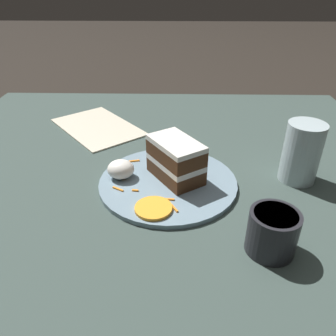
# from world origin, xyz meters

# --- Properties ---
(ground_plane) EXTENTS (6.00, 6.00, 0.00)m
(ground_plane) POSITION_xyz_m (0.00, 0.00, 0.00)
(ground_plane) COLOR black
(ground_plane) RESTS_ON ground
(dining_table) EXTENTS (1.21, 1.14, 0.03)m
(dining_table) POSITION_xyz_m (0.00, 0.00, 0.02)
(dining_table) COLOR #384742
(dining_table) RESTS_ON ground
(plate) EXTENTS (0.29, 0.29, 0.01)m
(plate) POSITION_xyz_m (0.02, -0.04, 0.04)
(plate) COLOR gray
(plate) RESTS_ON dining_table
(cake_slice) EXTENTS (0.13, 0.14, 0.09)m
(cake_slice) POSITION_xyz_m (0.03, -0.03, 0.09)
(cake_slice) COLOR #4C2D19
(cake_slice) RESTS_ON plate
(cream_dollop) EXTENTS (0.06, 0.05, 0.04)m
(cream_dollop) POSITION_xyz_m (-0.08, -0.03, 0.06)
(cream_dollop) COLOR white
(cream_dollop) RESTS_ON plate
(orange_garnish) EXTENTS (0.07, 0.07, 0.01)m
(orange_garnish) POSITION_xyz_m (-0.01, -0.14, 0.05)
(orange_garnish) COLOR orange
(orange_garnish) RESTS_ON plate
(carrot_shreds_scatter) EXTENTS (0.14, 0.21, 0.00)m
(carrot_shreds_scatter) POSITION_xyz_m (-0.03, -0.05, 0.04)
(carrot_shreds_scatter) COLOR orange
(carrot_shreds_scatter) RESTS_ON plate
(drinking_glass) EXTENTS (0.08, 0.08, 0.13)m
(drinking_glass) POSITION_xyz_m (0.30, -0.01, 0.09)
(drinking_glass) COLOR silver
(drinking_glass) RESTS_ON dining_table
(coffee_mug) EXTENTS (0.08, 0.08, 0.07)m
(coffee_mug) POSITION_xyz_m (0.19, -0.23, 0.07)
(coffee_mug) COLOR #232328
(coffee_mug) RESTS_ON dining_table
(menu_card) EXTENTS (0.31, 0.32, 0.00)m
(menu_card) POSITION_xyz_m (-0.20, 0.26, 0.03)
(menu_card) COLOR beige
(menu_card) RESTS_ON dining_table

